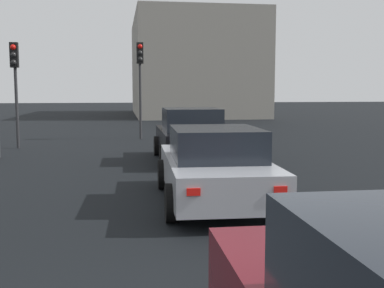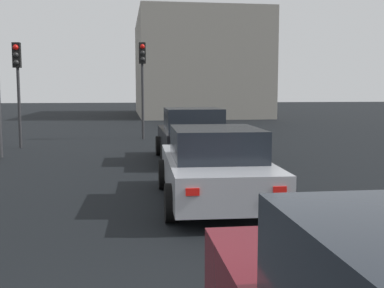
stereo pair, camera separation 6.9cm
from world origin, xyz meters
The scene contains 5 objects.
car_black_left_lead centered at (10.63, -1.81, 0.77)m, with size 4.19×2.11×1.60m.
car_silver_left_second centered at (5.16, -1.45, 0.71)m, with size 4.45×2.14×1.45m.
traffic_light_near_left centered at (17.38, -0.60, 3.00)m, with size 0.32×0.29×4.18m.
traffic_light_near_right centered at (14.65, 4.05, 2.78)m, with size 0.32×0.29×3.85m.
building_facade_left centered at (38.16, -6.00, 4.13)m, with size 15.59×9.92×8.26m, color gray.
Camera 1 is at (-3.68, 0.32, 2.14)m, focal length 44.93 mm.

